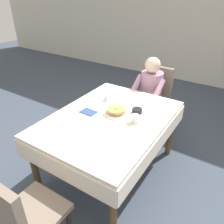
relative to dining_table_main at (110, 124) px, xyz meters
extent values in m
plane|color=#3D4756|center=(0.00, 0.00, -0.65)|extent=(14.00, 14.00, 0.00)
cube|color=beige|center=(0.00, 3.40, 0.95)|extent=(12.00, 0.16, 3.20)
cube|color=silver|center=(0.00, 0.00, 0.07)|extent=(1.10, 1.50, 0.04)
cube|color=silver|center=(0.00, -0.76, -0.04)|extent=(1.10, 0.01, 0.18)
cube|color=silver|center=(0.00, 0.76, -0.04)|extent=(1.10, 0.01, 0.18)
cube|color=silver|center=(-0.56, 0.00, -0.04)|extent=(0.01, 1.50, 0.18)
cube|color=silver|center=(0.56, 0.00, -0.04)|extent=(0.01, 1.50, 0.18)
cylinder|color=brown|center=(-0.47, -0.67, -0.30)|extent=(0.07, 0.07, 0.70)
cylinder|color=brown|center=(0.47, -0.67, -0.30)|extent=(0.07, 0.07, 0.70)
cylinder|color=brown|center=(-0.47, 0.67, -0.30)|extent=(0.07, 0.07, 0.70)
cylinder|color=brown|center=(0.47, 0.67, -0.30)|extent=(0.07, 0.07, 0.70)
cube|color=#7A6B5B|center=(0.01, 1.07, -0.23)|extent=(0.44, 0.44, 0.05)
cube|color=#7A6B5B|center=(0.01, 1.27, 0.04)|extent=(0.44, 0.06, 0.48)
cylinder|color=#2D2319|center=(0.19, 0.89, -0.45)|extent=(0.04, 0.04, 0.40)
cylinder|color=#2D2319|center=(-0.17, 0.89, -0.45)|extent=(0.04, 0.04, 0.40)
cylinder|color=#2D2319|center=(0.19, 1.25, -0.45)|extent=(0.04, 0.04, 0.40)
cylinder|color=#2D2319|center=(-0.17, 1.25, -0.45)|extent=(0.04, 0.04, 0.40)
cylinder|color=#B2849E|center=(0.01, 1.05, 0.03)|extent=(0.30, 0.30, 0.46)
sphere|color=beige|center=(0.01, 1.03, 0.36)|extent=(0.21, 0.21, 0.21)
cylinder|color=#B2849E|center=(0.17, 0.91, 0.10)|extent=(0.08, 0.29, 0.23)
cylinder|color=#B2849E|center=(-0.15, 0.91, 0.10)|extent=(0.08, 0.29, 0.23)
cylinder|color=#383D51|center=(0.09, 0.87, -0.43)|extent=(0.10, 0.10, 0.45)
cylinder|color=#383D51|center=(-0.07, 0.87, -0.43)|extent=(0.10, 0.10, 0.45)
cube|color=#7A6B5B|center=(0.00, -1.07, -0.23)|extent=(0.44, 0.44, 0.05)
cube|color=#7A6B5B|center=(0.00, -1.27, 0.04)|extent=(0.44, 0.06, 0.48)
cylinder|color=#2D2319|center=(-0.18, -0.89, -0.45)|extent=(0.04, 0.04, 0.40)
cylinder|color=white|center=(0.02, 0.10, 0.10)|extent=(0.28, 0.28, 0.02)
cylinder|color=tan|center=(0.02, 0.11, 0.11)|extent=(0.18, 0.18, 0.02)
cylinder|color=tan|center=(0.03, 0.10, 0.13)|extent=(0.19, 0.19, 0.01)
cylinder|color=tan|center=(0.02, 0.10, 0.15)|extent=(0.19, 0.19, 0.01)
cube|color=#F4E072|center=(0.02, 0.10, 0.16)|extent=(0.03, 0.03, 0.01)
cylinder|color=white|center=(0.27, 0.05, 0.13)|extent=(0.08, 0.08, 0.08)
torus|color=white|center=(0.32, 0.05, 0.14)|extent=(0.05, 0.01, 0.05)
cylinder|color=black|center=(0.20, 0.24, 0.11)|extent=(0.11, 0.11, 0.04)
cone|color=silver|center=(-0.24, 0.30, 0.13)|extent=(0.08, 0.08, 0.07)
cube|color=silver|center=(-0.17, 0.08, 0.09)|extent=(0.04, 0.18, 0.00)
cube|color=silver|center=(0.21, 0.08, 0.09)|extent=(0.03, 0.20, 0.00)
cube|color=silver|center=(0.00, -0.18, 0.09)|extent=(0.15, 0.05, 0.00)
cube|color=#334C7F|center=(-0.25, -0.04, 0.09)|extent=(0.18, 0.13, 0.01)
camera|label=1|loc=(1.11, -1.68, 1.30)|focal=36.30mm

